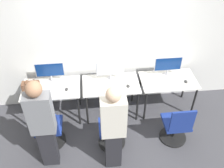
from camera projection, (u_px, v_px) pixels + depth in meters
The scene contains 20 objects.
ground_plane at pixel (113, 123), 4.83m from camera, with size 20.00×20.00×0.00m, color #3D3D42.
wall_back at pixel (108, 40), 4.52m from camera, with size 12.00×0.05×2.80m.
desk_left at pixel (52, 91), 4.58m from camera, with size 1.04×0.64×0.72m.
monitor_left at pixel (50, 71), 4.53m from camera, with size 0.52×0.16×0.40m.
keyboard_left at pixel (51, 90), 4.46m from camera, with size 0.45×0.15×0.02m.
mouse_left at pixel (67, 89), 4.47m from camera, with size 0.06×0.09×0.03m.
office_chair_left at pixel (49, 130), 4.23m from camera, with size 0.48×0.48×0.87m.
person_left at pixel (43, 124), 3.58m from camera, with size 0.36×0.22×1.70m.
desk_center at pixel (111, 87), 4.67m from camera, with size 1.04×0.64×0.72m.
monitor_center at pixel (110, 70), 4.56m from camera, with size 0.52×0.16×0.40m.
keyboard_center at pixel (112, 88), 4.51m from camera, with size 0.45×0.15×0.02m.
mouse_center at pixel (128, 86), 4.54m from camera, with size 0.06×0.09×0.03m.
office_chair_center at pixel (112, 132), 4.21m from camera, with size 0.48×0.48×0.87m.
person_center at pixel (113, 127), 3.59m from camera, with size 0.36×0.21×1.63m.
desk_right at pixel (168, 84), 4.76m from camera, with size 1.04×0.64×0.72m.
monitor_right at pixel (168, 65), 4.67m from camera, with size 0.52×0.16×0.40m.
keyboard_right at pixel (170, 82), 4.63m from camera, with size 0.45×0.15×0.02m.
mouse_right at pixel (186, 81), 4.64m from camera, with size 0.06×0.09×0.03m.
office_chair_right at pixel (176, 127), 4.30m from camera, with size 0.48×0.48×0.87m.
handbag at pixel (31, 87), 4.35m from camera, with size 0.30×0.18×0.25m.
Camera 1 is at (-0.35, -3.23, 3.65)m, focal length 40.00 mm.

